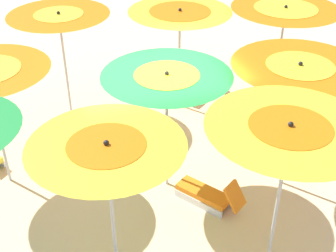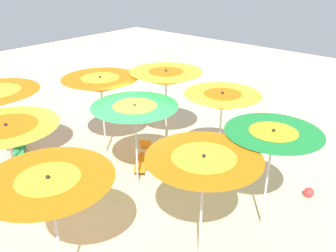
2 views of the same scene
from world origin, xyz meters
name	(u,v)px [view 1 (image 1 of 2)]	position (x,y,z in m)	size (l,w,h in m)	color
ground	(154,172)	(0.00, 0.00, -0.02)	(35.00, 35.00, 0.04)	beige
beach_umbrella_1	(108,159)	(-2.18, 1.18, 2.13)	(1.92, 1.92, 2.40)	#B2B2B7
beach_umbrella_2	(288,141)	(-2.58, -1.03, 2.19)	(2.13, 2.13, 2.46)	#B2B2B7
beach_umbrella_4	(167,83)	(-0.42, -0.13, 2.05)	(2.10, 2.10, 2.27)	#B2B2B7
beach_umbrella_5	(298,77)	(-1.03, -2.11, 2.14)	(2.16, 2.16, 2.42)	#B2B2B7
beach_umbrella_6	(60,23)	(2.72, 1.17, 2.09)	(2.09, 2.09, 2.33)	#B2B2B7
beach_umbrella_7	(180,21)	(2.17, -1.25, 2.05)	(2.17, 2.17, 2.32)	#B2B2B7
beach_umbrella_8	(284,17)	(1.44, -3.28, 2.14)	(2.25, 2.25, 2.41)	#B2B2B7
lounger_0	(310,108)	(0.83, -3.86, 0.20)	(0.94, 1.23, 0.54)	olive
lounger_2	(208,194)	(-1.14, -0.63, 0.20)	(1.21, 0.99, 0.63)	silver
lounger_3	(199,87)	(2.49, -1.87, 0.21)	(1.04, 1.21, 0.70)	silver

